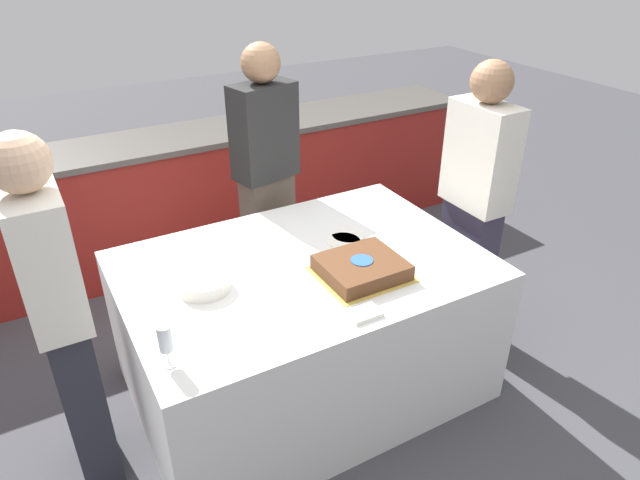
% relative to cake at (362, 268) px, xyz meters
% --- Properties ---
extents(ground_plane, '(14.00, 14.00, 0.00)m').
position_rel_cake_xyz_m(ground_plane, '(-0.19, 0.23, -0.81)').
color(ground_plane, '#424247').
extents(back_counter, '(4.40, 0.58, 0.92)m').
position_rel_cake_xyz_m(back_counter, '(-0.19, 1.90, -0.35)').
color(back_counter, maroon).
rests_on(back_counter, ground_plane).
extents(dining_table, '(1.71, 1.19, 0.77)m').
position_rel_cake_xyz_m(dining_table, '(-0.19, 0.23, -0.42)').
color(dining_table, white).
rests_on(dining_table, ground_plane).
extents(cake, '(0.40, 0.36, 0.08)m').
position_rel_cake_xyz_m(cake, '(0.00, 0.00, 0.00)').
color(cake, gold).
rests_on(cake, dining_table).
extents(plate_stack, '(0.24, 0.24, 0.06)m').
position_rel_cake_xyz_m(plate_stack, '(-0.67, 0.25, -0.01)').
color(plate_stack, white).
rests_on(plate_stack, dining_table).
extents(wine_glass, '(0.07, 0.07, 0.17)m').
position_rel_cake_xyz_m(wine_glass, '(-0.95, -0.16, 0.07)').
color(wine_glass, white).
rests_on(wine_glass, dining_table).
extents(side_plate_near_cake, '(0.17, 0.17, 0.00)m').
position_rel_cake_xyz_m(side_plate_near_cake, '(0.09, 0.31, -0.04)').
color(side_plate_near_cake, white).
rests_on(side_plate_near_cake, dining_table).
extents(side_plate_right_edge, '(0.17, 0.17, 0.00)m').
position_rel_cake_xyz_m(side_plate_right_edge, '(0.15, 0.35, -0.04)').
color(side_plate_right_edge, white).
rests_on(side_plate_right_edge, dining_table).
extents(utensil_pile, '(0.14, 0.10, 0.02)m').
position_rel_cake_xyz_m(utensil_pile, '(-0.16, -0.27, -0.03)').
color(utensil_pile, white).
rests_on(utensil_pile, dining_table).
extents(person_cutting_cake, '(0.40, 0.28, 1.65)m').
position_rel_cake_xyz_m(person_cutting_cake, '(0.00, 1.04, 0.06)').
color(person_cutting_cake, '#4C4238').
rests_on(person_cutting_cake, ground_plane).
extents(person_seated_left, '(0.22, 0.37, 1.60)m').
position_rel_cake_xyz_m(person_seated_left, '(-1.26, 0.23, 0.03)').
color(person_seated_left, '#282833').
rests_on(person_seated_left, ground_plane).
extents(person_seated_right, '(0.22, 0.38, 1.61)m').
position_rel_cake_xyz_m(person_seated_right, '(0.89, 0.23, 0.03)').
color(person_seated_right, '#383347').
rests_on(person_seated_right, ground_plane).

